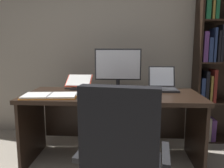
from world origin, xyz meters
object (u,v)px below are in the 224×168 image
Objects in this scene: desk at (113,110)px; laptop at (163,85)px; monitor at (118,69)px; open_binder at (50,96)px; bookshelf at (222,66)px; reading_stand_with_book at (79,82)px; computer_mouse at (148,95)px; notepad at (82,94)px; keyboard at (116,95)px; pen at (84,93)px.

laptop is at bearing 17.06° from desk.
open_binder is (-0.64, -0.43, -0.22)m from monitor.
reading_stand_with_book is at bearing -167.89° from bookshelf.
notepad is (-0.66, 0.09, -0.02)m from computer_mouse.
computer_mouse is (0.30, -0.38, -0.22)m from monitor.
bookshelf reaches higher than notepad.
computer_mouse is (-1.01, -0.83, -0.22)m from bookshelf.
keyboard is 0.35m from pen.
laptop is (-0.81, -0.44, -0.19)m from bookshelf.
reading_stand_with_book is at bearing 109.17° from pen.
bookshelf is 2.16m from open_binder.
bookshelf is 1.83m from reading_stand_with_book.
laptop is at bearing -151.41° from bookshelf.
notepad is (-0.36, -0.29, -0.23)m from monitor.
desk is 1.56m from bookshelf.
keyboard is 0.77× the size of open_binder.
reading_stand_with_book is 0.53m from open_binder.
reading_stand_with_book is at bearing 171.46° from monitor.
bookshelf is (1.37, 0.61, 0.44)m from desk.
reading_stand_with_book is 0.54× the size of open_binder.
reading_stand_with_book is at bearing 176.43° from laptop.
open_binder is at bearing -109.86° from reading_stand_with_book.
computer_mouse is at bearing -31.80° from desk.
bookshelf reaches higher than monitor.
desk is 5.51× the size of laptop.
pen is at bearing -160.51° from laptop.
pen is (-0.64, 0.09, -0.01)m from computer_mouse.
desk is 0.87× the size of bookshelf.
bookshelf is 6.32× the size of laptop.
laptop is 2.33× the size of pen.
laptop is at bearing 15.06° from open_binder.
computer_mouse is 0.64m from pen.
desk is 0.39m from notepad.
reading_stand_with_book reaches higher than desk.
keyboard is (0.05, -0.22, 0.21)m from desk.
laptop reaches higher than notepad.
bookshelf reaches higher than laptop.
laptop is 0.64m from keyboard.
notepad is at bearing -141.03° from monitor.
keyboard is 0.37m from notepad.
desk is 12.85× the size of pen.
notepad is (-0.86, -0.30, -0.05)m from laptop.
keyboard is at bearing -147.78° from bookshelf.
desk is 0.68m from open_binder.
monitor is 1.58× the size of laptop.
bookshelf reaches higher than desk.
keyboard reaches higher than notepad.
open_binder is at bearing -155.71° from desk.
keyboard is (0.00, -0.38, -0.22)m from monitor.
pen reaches higher than desk.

